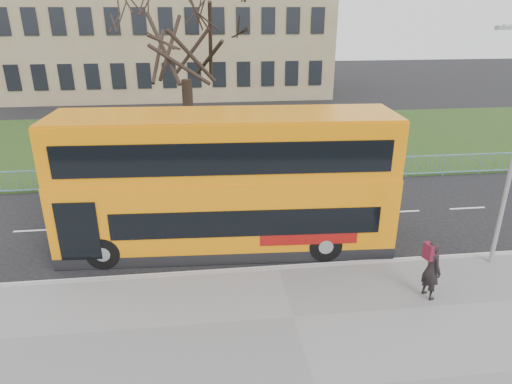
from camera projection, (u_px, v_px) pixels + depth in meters
ground at (271, 248)px, 16.53m from camera, size 120.00×120.00×0.00m
kerb at (278, 269)px, 15.08m from camera, size 80.00×0.20×0.14m
grass_verge at (239, 141)px, 29.67m from camera, size 80.00×15.40×0.08m
guard_railing at (251, 173)px, 22.39m from camera, size 40.00×0.12×1.10m
bare_tree at (186, 62)px, 23.33m from camera, size 7.57×7.57×10.81m
civic_building at (170, 19)px, 45.53m from camera, size 30.00×15.00×14.00m
yellow_bus at (226, 180)px, 15.74m from camera, size 11.62×3.32×4.82m
pedestrian at (431, 270)px, 13.26m from camera, size 0.60×0.76×1.83m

